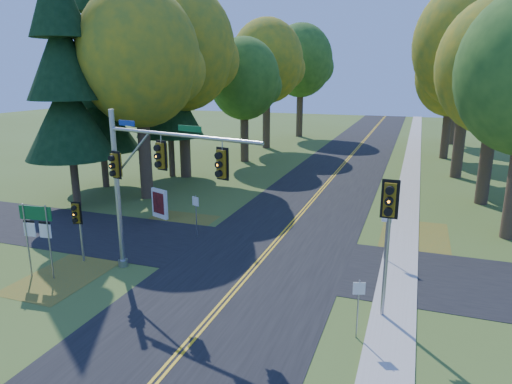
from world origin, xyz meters
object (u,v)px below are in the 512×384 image
(east_signal_pole, at_px, (389,215))
(route_sign_cluster, at_px, (37,226))
(traffic_mast, at_px, (146,174))
(info_kiosk, at_px, (160,204))

(east_signal_pole, xyz_separation_m, route_sign_cluster, (-14.10, -1.32, -1.60))
(traffic_mast, height_order, east_signal_pole, traffic_mast)
(route_sign_cluster, xyz_separation_m, info_kiosk, (0.42, 8.97, -1.41))
(east_signal_pole, relative_size, route_sign_cluster, 1.57)
(east_signal_pole, bearing_deg, route_sign_cluster, -171.18)
(east_signal_pole, bearing_deg, info_kiosk, 154.25)
(east_signal_pole, relative_size, info_kiosk, 2.87)
(traffic_mast, relative_size, route_sign_cluster, 2.32)
(traffic_mast, distance_m, info_kiosk, 9.15)
(east_signal_pole, height_order, route_sign_cluster, east_signal_pole)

